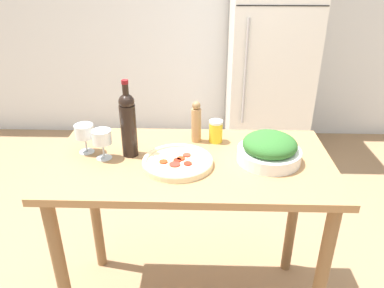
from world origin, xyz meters
name	(u,v)px	position (x,y,z in m)	size (l,w,h in m)	color
wall_back	(199,2)	(0.00, 2.23, 1.30)	(6.40, 0.08, 2.60)	silver
refrigerator	(270,52)	(0.62, 1.84, 0.94)	(0.70, 0.71, 1.88)	white
prep_counter	(192,187)	(0.00, 0.00, 0.74)	(1.23, 0.65, 0.88)	#A87A4C
wine_bottle	(128,123)	(-0.28, 0.04, 1.04)	(0.07, 0.07, 0.35)	black
wine_glass_near	(102,139)	(-0.39, 0.00, 0.98)	(0.08, 0.08, 0.14)	silver
wine_glass_far	(84,133)	(-0.48, 0.06, 0.98)	(0.08, 0.08, 0.14)	silver
pepper_mill	(196,122)	(0.02, 0.19, 0.98)	(0.05, 0.05, 0.20)	#AD7F51
salad_bowl	(269,150)	(0.33, 0.00, 0.94)	(0.28, 0.28, 0.13)	white
homemade_pizza	(178,162)	(-0.06, -0.05, 0.90)	(0.30, 0.30, 0.03)	beige
salt_canister	(216,131)	(0.11, 0.18, 0.94)	(0.06, 0.06, 0.11)	yellow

